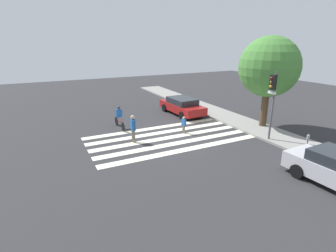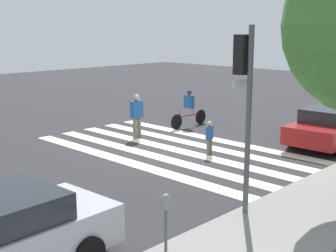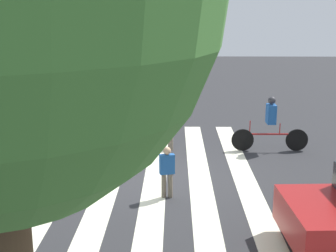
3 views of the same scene
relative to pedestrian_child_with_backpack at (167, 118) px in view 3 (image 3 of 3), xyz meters
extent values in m
plane|color=#2D2D30|center=(0.24, 2.24, -0.96)|extent=(60.00, 60.00, 0.00)
cube|color=#F2EDCC|center=(-1.93, 2.24, -0.96)|extent=(0.54, 10.00, 0.01)
cube|color=#F2EDCC|center=(-0.84, 2.24, -0.96)|extent=(0.54, 10.00, 0.01)
cube|color=#F2EDCC|center=(0.24, 2.24, -0.96)|extent=(0.54, 10.00, 0.01)
cube|color=#F2EDCC|center=(1.33, 2.24, -0.96)|extent=(0.54, 10.00, 0.01)
cube|color=#F2EDCC|center=(2.41, 2.24, -0.96)|extent=(0.54, 10.00, 0.01)
cylinder|color=#6B6051|center=(-0.11, 0.00, -0.56)|extent=(0.15, 0.15, 0.81)
cylinder|color=#6B6051|center=(0.11, 0.00, -0.56)|extent=(0.15, 0.15, 0.81)
cube|color=#1E5199|center=(0.00, 0.00, 0.17)|extent=(0.49, 0.26, 0.64)
sphere|color=tan|center=(0.00, 0.00, 0.62)|extent=(0.25, 0.25, 0.25)
cylinder|color=#6B6051|center=(-0.13, 3.54, -0.69)|extent=(0.10, 0.10, 0.55)
cylinder|color=#6B6051|center=(0.01, 3.54, -0.69)|extent=(0.10, 0.10, 0.55)
cube|color=#1E5199|center=(-0.06, 3.54, -0.20)|extent=(0.35, 0.22, 0.43)
sphere|color=tan|center=(-0.06, 3.54, 0.10)|extent=(0.17, 0.17, 0.17)
cylinder|color=black|center=(-2.20, 0.03, -0.64)|extent=(0.65, 0.05, 0.65)
cylinder|color=black|center=(-3.77, 0.02, -0.64)|extent=(0.65, 0.05, 0.65)
cube|color=maroon|center=(-2.98, 0.02, -0.46)|extent=(1.34, 0.05, 0.04)
cylinder|color=maroon|center=(-3.26, 0.02, -0.30)|extent=(0.03, 0.03, 0.32)
cylinder|color=maroon|center=(-2.39, 0.03, -0.26)|extent=(0.03, 0.03, 0.40)
cube|color=#1E5199|center=(-2.98, 0.02, 0.13)|extent=(0.24, 0.40, 0.55)
sphere|color=#333338|center=(-2.98, 0.02, 0.53)|extent=(0.22, 0.22, 0.22)
cylinder|color=black|center=(-2.93, 5.01, -0.64)|extent=(0.65, 0.23, 0.64)
camera|label=1|loc=(14.22, -4.77, 4.88)|focal=28.00mm
camera|label=2|loc=(11.77, 13.11, 3.23)|focal=50.00mm
camera|label=3|loc=(-0.23, 13.10, 3.05)|focal=50.00mm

